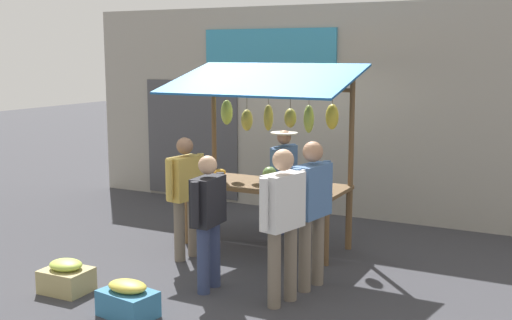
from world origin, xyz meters
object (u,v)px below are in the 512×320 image
(produce_crate_side, at_px, (128,300))
(vendor_with_sunhat, at_px, (284,173))
(shopper_in_striped_shirt, at_px, (208,214))
(produce_crate_near, at_px, (66,277))
(shopper_in_grey_tee, at_px, (312,204))
(shopper_with_shopping_bag, at_px, (186,190))
(market_stall, at_px, (268,134))
(shopper_with_ponytail, at_px, (283,215))

(produce_crate_side, bearing_deg, vendor_with_sunhat, -91.41)
(vendor_with_sunhat, relative_size, produce_crate_side, 2.47)
(shopper_in_striped_shirt, bearing_deg, produce_crate_near, 117.16)
(shopper_in_striped_shirt, bearing_deg, shopper_in_grey_tee, -62.05)
(shopper_with_shopping_bag, bearing_deg, produce_crate_near, 170.64)
(shopper_in_grey_tee, xyz_separation_m, shopper_with_shopping_bag, (1.84, -0.24, -0.07))
(shopper_in_grey_tee, bearing_deg, shopper_with_shopping_bag, 92.02)
(shopper_with_shopping_bag, xyz_separation_m, produce_crate_near, (0.53, 1.62, -0.74))
(shopper_in_striped_shirt, distance_m, produce_crate_near, 1.73)
(vendor_with_sunhat, bearing_deg, market_stall, 9.44)
(shopper_with_ponytail, bearing_deg, produce_crate_side, 142.90)
(market_stall, height_order, vendor_with_sunhat, market_stall)
(shopper_with_shopping_bag, relative_size, produce_crate_side, 2.56)
(vendor_with_sunhat, bearing_deg, produce_crate_side, 0.91)
(shopper_with_shopping_bag, relative_size, shopper_in_striped_shirt, 1.03)
(shopper_in_striped_shirt, bearing_deg, shopper_with_ponytail, -92.21)
(market_stall, relative_size, vendor_with_sunhat, 1.64)
(market_stall, xyz_separation_m, shopper_with_shopping_bag, (0.68, 1.00, -0.64))
(produce_crate_side, bearing_deg, shopper_in_striped_shirt, -108.50)
(market_stall, bearing_deg, produce_crate_near, 65.16)
(shopper_with_shopping_bag, height_order, shopper_with_ponytail, shopper_with_ponytail)
(shopper_in_grey_tee, relative_size, produce_crate_side, 2.71)
(shopper_in_striped_shirt, distance_m, shopper_with_ponytail, 0.91)
(shopper_in_striped_shirt, bearing_deg, market_stall, 2.52)
(produce_crate_near, bearing_deg, shopper_in_grey_tee, -149.87)
(shopper_with_shopping_bag, xyz_separation_m, shopper_in_striped_shirt, (-0.85, 0.83, -0.04))
(shopper_in_grey_tee, relative_size, produce_crate_near, 3.21)
(market_stall, distance_m, shopper_with_ponytail, 2.19)
(shopper_in_striped_shirt, bearing_deg, shopper_with_shopping_bag, 42.98)
(vendor_with_sunhat, xyz_separation_m, shopper_in_striped_shirt, (-0.25, 2.52, -0.02))
(vendor_with_sunhat, bearing_deg, shopper_in_grey_tee, 35.10)
(shopper_with_shopping_bag, height_order, shopper_in_striped_shirt, shopper_with_shopping_bag)
(vendor_with_sunhat, distance_m, shopper_with_shopping_bag, 1.80)
(market_stall, bearing_deg, shopper_in_striped_shirt, 95.16)
(shopper_in_grey_tee, bearing_deg, vendor_with_sunhat, 42.32)
(market_stall, bearing_deg, shopper_with_shopping_bag, 55.56)
(shopper_in_striped_shirt, xyz_separation_m, produce_crate_side, (0.34, 1.01, -0.70))
(market_stall, distance_m, produce_crate_near, 3.20)
(market_stall, xyz_separation_m, shopper_in_grey_tee, (-1.16, 1.24, -0.58))
(shopper_in_grey_tee, xyz_separation_m, shopper_with_ponytail, (0.09, 0.58, -0.01))
(vendor_with_sunhat, bearing_deg, shopper_with_shopping_bag, -17.11)
(shopper_in_grey_tee, bearing_deg, produce_crate_side, 149.74)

